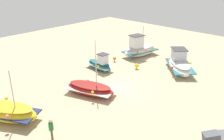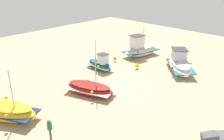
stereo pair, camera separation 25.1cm
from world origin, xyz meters
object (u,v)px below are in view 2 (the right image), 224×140
object	(u,v)px
fishing_boat_4	(7,111)
person_walking	(50,128)
mooring_buoy_0	(115,58)
fishing_boat_0	(140,49)
fishing_boat_1	(90,89)
fishing_boat_3	(180,64)
fishing_boat_2	(100,64)
mooring_buoy_1	(137,66)

from	to	relation	value
fishing_boat_4	person_walking	distance (m)	4.69
mooring_buoy_0	fishing_boat_0	bearing A→B (deg)	164.89
fishing_boat_1	fishing_boat_3	size ratio (longest dim) A/B	0.93
fishing_boat_4	person_walking	xyz separation A→B (m)	(-0.85, 4.60, 0.31)
person_walking	mooring_buoy_0	xyz separation A→B (m)	(-14.12, -7.32, -0.60)
fishing_boat_0	mooring_buoy_0	world-z (taller)	fishing_boat_0
fishing_boat_0	fishing_boat_2	distance (m)	6.97
fishing_boat_0	mooring_buoy_0	xyz separation A→B (m)	(3.83, -1.03, -0.56)
fishing_boat_0	fishing_boat_2	size ratio (longest dim) A/B	1.47
fishing_boat_4	person_walking	bearing A→B (deg)	163.10
mooring_buoy_0	person_walking	bearing A→B (deg)	27.42
person_walking	mooring_buoy_1	world-z (taller)	person_walking
fishing_boat_0	fishing_boat_3	world-z (taller)	fishing_boat_0
fishing_boat_1	fishing_boat_3	xyz separation A→B (m)	(-10.73, 3.21, 0.27)
fishing_boat_3	fishing_boat_4	size ratio (longest dim) A/B	1.03
person_walking	fishing_boat_2	bearing A→B (deg)	57.27
fishing_boat_1	mooring_buoy_0	xyz separation A→B (m)	(-7.88, -4.20, -0.16)
fishing_boat_4	person_walking	world-z (taller)	fishing_boat_4
fishing_boat_3	mooring_buoy_1	bearing A→B (deg)	83.29
fishing_boat_4	mooring_buoy_0	bearing A→B (deg)	-107.03
person_walking	fishing_boat_3	bearing A→B (deg)	25.42
fishing_boat_1	fishing_boat_2	bearing A→B (deg)	-72.03
mooring_buoy_1	person_walking	bearing A→B (deg)	15.04
fishing_boat_4	fishing_boat_1	bearing A→B (deg)	-129.09
fishing_boat_2	fishing_boat_3	distance (m)	9.09
fishing_boat_3	fishing_boat_0	bearing A→B (deg)	37.87
fishing_boat_4	mooring_buoy_0	size ratio (longest dim) A/B	8.83
mooring_buoy_0	mooring_buoy_1	size ratio (longest dim) A/B	0.93
fishing_boat_0	fishing_boat_3	bearing A→B (deg)	93.18
mooring_buoy_0	mooring_buoy_1	distance (m)	3.54
fishing_boat_0	mooring_buoy_0	bearing A→B (deg)	-3.26
fishing_boat_0	person_walking	distance (m)	19.01
fishing_boat_3	mooring_buoy_0	bearing A→B (deg)	67.62
fishing_boat_2	mooring_buoy_1	bearing A→B (deg)	48.25
fishing_boat_3	fishing_boat_1	bearing A→B (deg)	119.89
fishing_boat_1	fishing_boat_3	world-z (taller)	fishing_boat_1
fishing_boat_4	mooring_buoy_1	size ratio (longest dim) A/B	8.20
fishing_boat_2	person_walking	world-z (taller)	fishing_boat_2
fishing_boat_1	fishing_boat_3	distance (m)	11.21
fishing_boat_1	fishing_boat_0	bearing A→B (deg)	-94.27
fishing_boat_2	mooring_buoy_0	distance (m)	3.19
mooring_buoy_1	fishing_boat_3	bearing A→B (deg)	126.76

